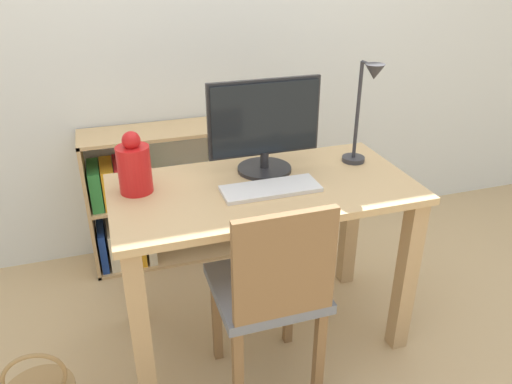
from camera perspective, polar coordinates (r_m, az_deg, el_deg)
name	(u,v)px	position (r m, az deg, el deg)	size (l,w,h in m)	color
ground_plane	(263,332)	(2.43, 0.75, -15.67)	(10.00, 10.00, 0.00)	tan
wall_back	(205,14)	(2.74, -5.86, 19.53)	(8.00, 0.05, 2.60)	silver
desk	(263,221)	(2.07, 0.85, -3.33)	(1.22, 0.62, 0.76)	tan
monitor	(265,124)	(2.05, 0.99, 7.75)	(0.48, 0.23, 0.39)	#232326
keyboard	(271,189)	(1.95, 1.68, 0.38)	(0.39, 0.15, 0.02)	silver
vase	(134,167)	(1.96, -13.75, 2.84)	(0.13, 0.13, 0.25)	red
desk_lamp	(365,105)	(2.13, 12.37, 9.74)	(0.10, 0.19, 0.45)	#2D2D33
chair	(271,290)	(1.87, 1.78, -11.17)	(0.40, 0.40, 0.88)	slate
bookshelf	(144,206)	(2.80, -12.70, -1.54)	(0.89, 0.28, 0.77)	tan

